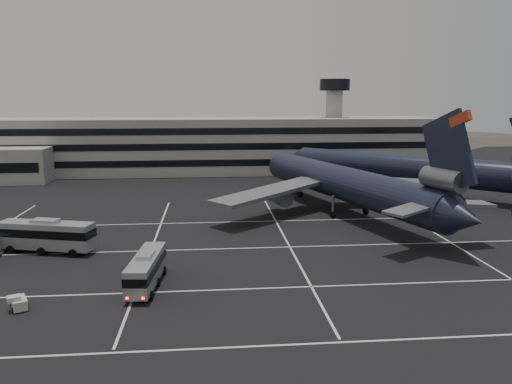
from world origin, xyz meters
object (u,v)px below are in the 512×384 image
bus_far (46,234)px  tug_a (78,238)px  bus_near (146,268)px  trijet_main (345,183)px

bus_far → tug_a: 5.31m
bus_near → trijet_main: bearing=51.0°
trijet_main → bus_far: trijet_main is taller
bus_near → bus_far: size_ratio=0.84×
trijet_main → tug_a: (-40.32, -12.76, -4.61)m
bus_far → trijet_main: bearing=-53.3°
trijet_main → bus_far: bearing=-175.9°
bus_near → bus_far: (-13.92, 12.87, 0.37)m
bus_far → tug_a: (2.70, 4.25, -1.72)m
bus_near → tug_a: bearing=128.5°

